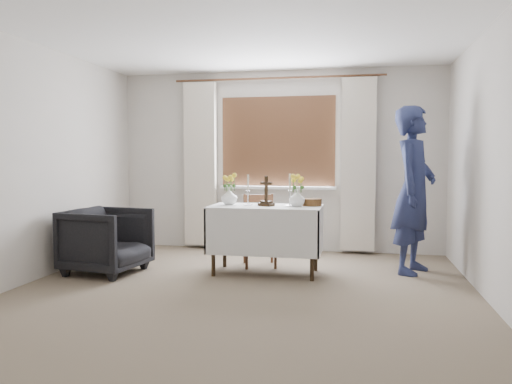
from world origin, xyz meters
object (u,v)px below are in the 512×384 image
at_px(wooden_chair, 260,230).
at_px(person, 414,190).
at_px(armchair, 107,241).
at_px(flower_vase_right, 297,198).
at_px(altar_table, 266,240).
at_px(flower_vase_left, 229,196).
at_px(wooden_cross, 266,191).

height_order(wooden_chair, person, person).
distance_m(armchair, flower_vase_right, 2.19).
bearing_deg(altar_table, flower_vase_left, 171.39).
bearing_deg(armchair, altar_table, -71.08).
height_order(wooden_cross, flower_vase_left, wooden_cross).
xyz_separation_m(wooden_cross, flower_vase_right, (0.34, 0.02, -0.08)).
relative_size(wooden_chair, person, 0.46).
xyz_separation_m(wooden_cross, flower_vase_left, (-0.44, 0.07, -0.07)).
bearing_deg(flower_vase_left, altar_table, -8.61).
relative_size(altar_table, flower_vase_left, 6.58).
bearing_deg(armchair, flower_vase_right, -72.44).
xyz_separation_m(armchair, flower_vase_left, (1.32, 0.39, 0.49)).
distance_m(wooden_chair, wooden_cross, 0.64).
distance_m(altar_table, flower_vase_right, 0.59).
bearing_deg(person, wooden_chair, 112.76).
xyz_separation_m(wooden_chair, flower_vase_right, (0.49, -0.36, 0.43)).
height_order(altar_table, flower_vase_right, flower_vase_right).
distance_m(wooden_chair, armchair, 1.76).
height_order(wooden_cross, flower_vase_right, wooden_cross).
bearing_deg(altar_table, wooden_cross, -44.50).
bearing_deg(wooden_cross, wooden_chair, 135.59).
distance_m(altar_table, armchair, 1.79).
bearing_deg(flower_vase_left, flower_vase_right, -3.88).
distance_m(altar_table, person, 1.75).
bearing_deg(flower_vase_right, wooden_cross, -176.65).
distance_m(wooden_cross, flower_vase_left, 0.45).
height_order(wooden_chair, wooden_cross, wooden_cross).
height_order(altar_table, wooden_cross, wooden_cross).
bearing_deg(wooden_cross, person, 37.50).
bearing_deg(armchair, wooden_cross, -71.34).
distance_m(wooden_chair, flower_vase_left, 0.60).
xyz_separation_m(armchair, wooden_cross, (1.77, 0.32, 0.56)).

